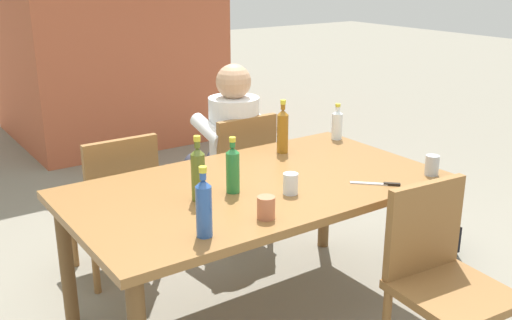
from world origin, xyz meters
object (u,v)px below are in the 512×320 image
at_px(cup_glass, 291,184).
at_px(brick_kiosk, 102,3).
at_px(bottle_olive, 198,173).
at_px(bottle_blue, 204,207).
at_px(table_knife, 379,184).
at_px(chair_far_right, 237,172).
at_px(backpack_by_near_side, 433,228).
at_px(bottle_clear, 337,124).
at_px(bottle_green, 233,169).
at_px(bottle_amber, 283,130).
at_px(person_in_white_shirt, 228,143).
at_px(chair_far_left, 117,199).
at_px(cup_steel, 432,165).
at_px(cup_terracotta, 266,208).
at_px(dining_table, 256,198).
at_px(chair_near_right, 441,273).

distance_m(cup_glass, brick_kiosk, 4.16).
height_order(bottle_olive, bottle_blue, bottle_olive).
relative_size(bottle_blue, brick_kiosk, 0.11).
height_order(table_knife, brick_kiosk, brick_kiosk).
bearing_deg(chair_far_right, cup_glass, -109.40).
bearing_deg(chair_far_right, brick_kiosk, 83.72).
height_order(chair_far_right, bottle_olive, bottle_olive).
distance_m(bottle_blue, backpack_by_near_side, 1.96).
bearing_deg(cup_glass, bottle_clear, 35.24).
bearing_deg(bottle_green, bottle_blue, -135.95).
height_order(bottle_amber, backpack_by_near_side, bottle_amber).
xyz_separation_m(person_in_white_shirt, bottle_green, (-0.56, -0.95, 0.20)).
relative_size(chair_far_left, bottle_green, 3.25).
bearing_deg(person_in_white_shirt, cup_steel, -73.44).
bearing_deg(bottle_blue, table_knife, 0.90).
bearing_deg(backpack_by_near_side, person_in_white_shirt, 132.47).
relative_size(person_in_white_shirt, table_knife, 6.33).
relative_size(chair_far_right, bottle_green, 3.25).
bearing_deg(cup_terracotta, brick_kiosk, 77.36).
xyz_separation_m(chair_far_left, bottle_green, (0.26, -0.84, 0.37)).
bearing_deg(dining_table, brick_kiosk, 79.07).
relative_size(chair_far_right, person_in_white_shirt, 0.74).
bearing_deg(chair_far_left, bottle_olive, -84.69).
xyz_separation_m(person_in_white_shirt, bottle_olive, (-0.74, -0.94, 0.22)).
height_order(chair_far_left, brick_kiosk, brick_kiosk).
bearing_deg(table_knife, brick_kiosk, 86.41).
height_order(chair_near_right, bottle_blue, bottle_blue).
distance_m(bottle_olive, bottle_clear, 1.24).
relative_size(bottle_blue, backpack_by_near_side, 0.75).
xyz_separation_m(chair_far_left, brick_kiosk, (1.16, 3.05, 0.89)).
bearing_deg(bottle_green, bottle_olive, 177.44).
distance_m(table_knife, brick_kiosk, 4.27).
relative_size(chair_far_left, bottle_clear, 3.95).
relative_size(chair_near_right, cup_terracotta, 8.98).
bearing_deg(dining_table, person_in_white_shirt, 65.89).
bearing_deg(bottle_blue, bottle_green, 44.05).
relative_size(bottle_blue, table_knife, 1.55).
relative_size(dining_table, bottle_olive, 6.04).
xyz_separation_m(chair_near_right, bottle_blue, (-0.92, 0.44, 0.38)).
relative_size(chair_far_left, person_in_white_shirt, 0.74).
bearing_deg(bottle_clear, bottle_amber, -176.50).
height_order(bottle_green, backpack_by_near_side, bottle_green).
xyz_separation_m(person_in_white_shirt, cup_steel, (0.39, -1.32, 0.14)).
bearing_deg(bottle_amber, chair_far_right, 89.87).
bearing_deg(bottle_blue, backpack_by_near_side, 9.53).
bearing_deg(chair_far_right, chair_far_left, 180.00).
bearing_deg(cup_steel, chair_far_right, 107.97).
distance_m(bottle_blue, bottle_green, 0.48).
bearing_deg(backpack_by_near_side, bottle_olive, 178.60).
xyz_separation_m(cup_steel, brick_kiosk, (-0.06, 4.26, 0.58)).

